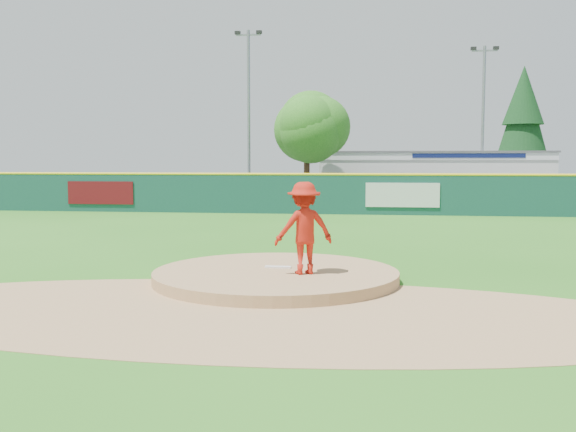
# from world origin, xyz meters

# --- Properties ---
(ground) EXTENTS (120.00, 120.00, 0.00)m
(ground) POSITION_xyz_m (0.00, 0.00, 0.00)
(ground) COLOR #286B19
(ground) RESTS_ON ground
(pitchers_mound) EXTENTS (5.50, 5.50, 0.50)m
(pitchers_mound) POSITION_xyz_m (0.00, 0.00, 0.00)
(pitchers_mound) COLOR #9E774C
(pitchers_mound) RESTS_ON ground
(pitching_rubber) EXTENTS (0.60, 0.15, 0.04)m
(pitching_rubber) POSITION_xyz_m (0.00, 0.30, 0.27)
(pitching_rubber) COLOR white
(pitching_rubber) RESTS_ON pitchers_mound
(infield_dirt_arc) EXTENTS (15.40, 15.40, 0.01)m
(infield_dirt_arc) POSITION_xyz_m (0.00, -3.00, 0.01)
(infield_dirt_arc) COLOR #9E774C
(infield_dirt_arc) RESTS_ON ground
(parking_lot) EXTENTS (44.00, 16.00, 0.02)m
(parking_lot) POSITION_xyz_m (0.00, 27.00, 0.01)
(parking_lot) COLOR #38383A
(parking_lot) RESTS_ON ground
(pitcher) EXTENTS (1.48, 1.20, 2.00)m
(pitcher) POSITION_xyz_m (0.67, -0.36, 1.25)
(pitcher) COLOR #B21C0F
(pitcher) RESTS_ON pitchers_mound
(van) EXTENTS (5.81, 3.45, 1.51)m
(van) POSITION_xyz_m (5.11, 23.84, 0.78)
(van) COLOR silver
(van) RESTS_ON parking_lot
(pool_building_grp) EXTENTS (15.20, 8.20, 3.31)m
(pool_building_grp) POSITION_xyz_m (6.00, 31.99, 1.66)
(pool_building_grp) COLOR silver
(pool_building_grp) RESTS_ON ground
(fence_banners) EXTENTS (19.26, 0.04, 1.20)m
(fence_banners) POSITION_xyz_m (-4.33, 17.92, 1.00)
(fence_banners) COLOR #5F0D12
(fence_banners) RESTS_ON ground
(playground_slide) EXTENTS (0.93, 2.61, 1.44)m
(playground_slide) POSITION_xyz_m (-11.44, 24.18, 0.73)
(playground_slide) COLOR blue
(playground_slide) RESTS_ON ground
(outfield_fence) EXTENTS (40.00, 0.14, 2.07)m
(outfield_fence) POSITION_xyz_m (0.00, 18.00, 1.09)
(outfield_fence) COLOR #14423A
(outfield_fence) RESTS_ON ground
(deciduous_tree) EXTENTS (5.60, 5.60, 7.36)m
(deciduous_tree) POSITION_xyz_m (-2.00, 25.00, 4.55)
(deciduous_tree) COLOR #382314
(deciduous_tree) RESTS_ON ground
(conifer_tree) EXTENTS (4.40, 4.40, 9.50)m
(conifer_tree) POSITION_xyz_m (13.00, 36.00, 5.54)
(conifer_tree) COLOR #382314
(conifer_tree) RESTS_ON ground
(light_pole_left) EXTENTS (1.75, 0.25, 11.00)m
(light_pole_left) POSITION_xyz_m (-6.00, 27.00, 6.05)
(light_pole_left) COLOR gray
(light_pole_left) RESTS_ON ground
(light_pole_right) EXTENTS (1.75, 0.25, 10.00)m
(light_pole_right) POSITION_xyz_m (9.00, 29.00, 5.54)
(light_pole_right) COLOR gray
(light_pole_right) RESTS_ON ground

